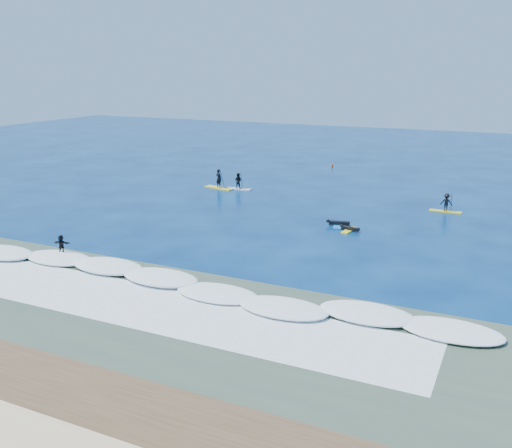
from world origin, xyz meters
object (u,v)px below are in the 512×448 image
at_px(sup_paddler_right, 446,204).
at_px(wave_surfer, 61,246).
at_px(prone_paddler_near, 349,229).
at_px(prone_paddler_far, 338,224).
at_px(marker_buoy, 332,166).
at_px(sup_paddler_left, 219,181).
at_px(sup_paddler_center, 238,182).

distance_m(sup_paddler_right, wave_surfer, 31.01).
bearing_deg(prone_paddler_near, prone_paddler_far, 57.65).
bearing_deg(marker_buoy, prone_paddler_far, -70.97).
xyz_separation_m(sup_paddler_left, prone_paddler_far, (15.17, -8.34, -0.55)).
bearing_deg(sup_paddler_center, prone_paddler_near, -37.26).
height_order(sup_paddler_left, sup_paddler_center, sup_paddler_left).
xyz_separation_m(sup_paddler_center, prone_paddler_near, (14.40, -9.77, -0.58)).
relative_size(sup_paddler_center, wave_surfer, 1.48).
relative_size(wave_surfer, marker_buoy, 2.88).
bearing_deg(marker_buoy, prone_paddler_near, -69.29).
distance_m(prone_paddler_far, wave_surfer, 20.40).
distance_m(sup_paddler_right, marker_buoy, 22.84).
bearing_deg(prone_paddler_far, sup_paddler_center, 43.63).
distance_m(sup_paddler_left, sup_paddler_right, 22.14).
height_order(sup_paddler_center, sup_paddler_right, sup_paddler_center).
bearing_deg(sup_paddler_right, prone_paddler_near, -122.10).
bearing_deg(prone_paddler_near, sup_paddler_left, 68.46).
bearing_deg(sup_paddler_center, sup_paddler_left, -171.95).
xyz_separation_m(prone_paddler_near, prone_paddler_far, (-1.21, 1.04, 0.03)).
xyz_separation_m(sup_paddler_left, sup_paddler_right, (22.14, -0.32, 0.01)).
relative_size(sup_paddler_left, prone_paddler_far, 1.41).
distance_m(sup_paddler_center, marker_buoy, 16.70).
xyz_separation_m(sup_paddler_right, prone_paddler_near, (-5.75, -9.06, -0.58)).
distance_m(prone_paddler_near, prone_paddler_far, 1.60).
height_order(sup_paddler_left, sup_paddler_right, sup_paddler_left).
distance_m(sup_paddler_left, sup_paddler_center, 2.03).
height_order(sup_paddler_center, wave_surfer, sup_paddler_center).
height_order(prone_paddler_near, marker_buoy, marker_buoy).
distance_m(sup_paddler_left, prone_paddler_far, 17.32).
relative_size(prone_paddler_near, marker_buoy, 3.10).
height_order(sup_paddler_right, prone_paddler_far, sup_paddler_right).
bearing_deg(sup_paddler_right, marker_buoy, 133.09).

